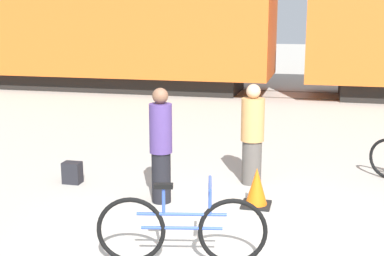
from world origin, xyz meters
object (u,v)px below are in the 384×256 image
freight_train (291,5)px  person_in_tan (252,135)px  backpack (72,173)px  traffic_cone (257,188)px  person_in_purple (161,146)px  bicycle_blue (182,229)px

freight_train → person_in_tan: freight_train is taller
person_in_tan → backpack: size_ratio=4.63×
freight_train → traffic_cone: 10.75m
backpack → traffic_cone: (2.94, -0.33, 0.08)m
freight_train → person_in_purple: size_ratio=16.94×
bicycle_blue → person_in_purple: bearing=113.3°
freight_train → person_in_purple: bearing=-95.9°
freight_train → bicycle_blue: bearing=-91.5°
bicycle_blue → backpack: 3.28m
freight_train → person_in_tan: bearing=-89.7°
traffic_cone → bicycle_blue: bearing=-106.3°
freight_train → person_in_purple: (-1.09, -10.58, -2.04)m
traffic_cone → backpack: bearing=173.6°
bicycle_blue → person_in_tan: size_ratio=1.14×
person_in_tan → person_in_purple: bearing=-118.3°
person_in_purple → freight_train: bearing=-105.8°
person_in_purple → traffic_cone: person_in_purple is taller
freight_train → backpack: size_ratio=81.32×
bicycle_blue → traffic_cone: bearing=73.7°
person_in_purple → backpack: size_ratio=4.80×
person_in_tan → backpack: person_in_tan is taller
person_in_tan → person_in_purple: person_in_purple is taller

